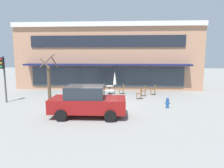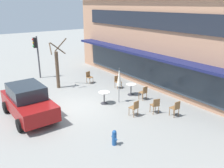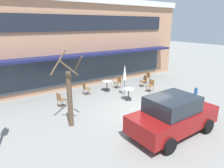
% 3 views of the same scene
% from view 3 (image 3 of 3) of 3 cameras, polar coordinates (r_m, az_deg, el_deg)
% --- Properties ---
extents(ground_plane, '(80.00, 80.00, 0.00)m').
position_cam_3_polar(ground_plane, '(11.31, 7.86, -7.89)').
color(ground_plane, gray).
extents(building_facade, '(18.52, 9.10, 6.60)m').
position_cam_3_polar(building_facade, '(18.91, -12.67, 12.19)').
color(building_facade, tan).
rests_on(building_facade, ground).
extents(cafe_table_near_wall, '(0.70, 0.70, 0.76)m').
position_cam_3_polar(cafe_table_near_wall, '(14.39, -1.45, -0.08)').
color(cafe_table_near_wall, '#333338').
rests_on(cafe_table_near_wall, ground).
extents(cafe_table_streetside, '(0.70, 0.70, 0.76)m').
position_cam_3_polar(cafe_table_streetside, '(12.73, 4.76, -2.42)').
color(cafe_table_streetside, '#333338').
rests_on(cafe_table_streetside, ground).
extents(patio_umbrella_green_folded, '(0.28, 0.28, 2.20)m').
position_cam_3_polar(patio_umbrella_green_folded, '(13.28, 3.65, 3.42)').
color(patio_umbrella_green_folded, '#4C4C51').
rests_on(patio_umbrella_green_folded, ground).
extents(cafe_chair_0, '(0.49, 0.49, 0.89)m').
position_cam_3_polar(cafe_chair_0, '(11.96, -14.51, -4.16)').
color(cafe_chair_0, olive).
rests_on(cafe_chair_0, ground).
extents(cafe_chair_1, '(0.48, 0.48, 0.89)m').
position_cam_3_polar(cafe_chair_1, '(15.59, 9.17, 1.08)').
color(cafe_chair_1, olive).
rests_on(cafe_chair_1, ground).
extents(cafe_chair_2, '(0.46, 0.46, 0.89)m').
position_cam_3_polar(cafe_chair_2, '(14.52, 11.01, -0.20)').
color(cafe_chair_2, olive).
rests_on(cafe_chair_2, ground).
extents(cafe_chair_3, '(0.44, 0.44, 0.89)m').
position_cam_3_polar(cafe_chair_3, '(15.08, 1.82, 0.75)').
color(cafe_chair_3, olive).
rests_on(cafe_chair_3, ground).
extents(cafe_chair_4, '(0.41, 0.41, 0.89)m').
position_cam_3_polar(cafe_chair_4, '(16.62, 10.01, 2.02)').
color(cafe_chair_4, olive).
rests_on(cafe_chair_4, ground).
extents(cafe_chair_5, '(0.43, 0.43, 0.89)m').
position_cam_3_polar(cafe_chair_5, '(13.71, -7.51, -1.04)').
color(cafe_chair_5, olive).
rests_on(cafe_chair_5, ground).
extents(parked_sedan, '(4.23, 2.08, 1.76)m').
position_cam_3_polar(parked_sedan, '(9.19, 16.98, -8.52)').
color(parked_sedan, maroon).
rests_on(parked_sedan, ground).
extents(street_tree, '(1.34, 1.33, 3.57)m').
position_cam_3_polar(street_tree, '(9.42, -12.03, -3.10)').
color(street_tree, brown).
rests_on(street_tree, ground).
extents(fire_hydrant, '(0.36, 0.20, 0.71)m').
position_cam_3_polar(fire_hydrant, '(14.28, 22.81, -2.25)').
color(fire_hydrant, '#1E4C8C').
rests_on(fire_hydrant, ground).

